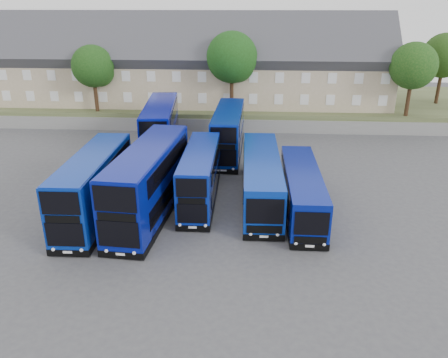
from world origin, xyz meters
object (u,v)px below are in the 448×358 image
dd_front_mid (149,183)px  tree_west (94,68)px  coach_east_a (261,179)px  dd_front_left (94,187)px  tree_east (414,68)px  tree_far (445,57)px  tree_mid (233,59)px

dd_front_mid → tree_west: bearing=120.8°
coach_east_a → tree_west: (-19.06, 19.78, 5.34)m
dd_front_left → tree_east: (28.57, 23.14, 5.20)m
dd_front_mid → tree_far: 43.08m
tree_west → tree_mid: tree_mid is taller
tree_east → coach_east_a: bearing=-130.6°
dd_front_mid → tree_far: size_ratio=1.44×
dd_front_mid → tree_mid: 24.29m
tree_west → tree_east: tree_east is taller
coach_east_a → tree_mid: size_ratio=1.39×
dd_front_mid → tree_far: bearing=48.4°
tree_mid → tree_far: size_ratio=1.06×
coach_east_a → dd_front_left: bearing=-164.9°
dd_front_mid → tree_far: tree_far is taller
dd_front_mid → tree_mid: (4.81, 23.13, 5.66)m
tree_west → tree_east: 36.00m
dd_front_left → coach_east_a: dd_front_left is taller
tree_mid → tree_far: tree_mid is taller
coach_east_a → tree_west: bearing=132.9°
dd_front_mid → coach_east_a: dd_front_mid is taller
tree_mid → tree_east: size_ratio=1.12×
tree_mid → tree_far: 26.80m
dd_front_left → tree_far: (34.58, 30.14, 5.54)m
dd_front_left → tree_far: 46.20m
dd_front_left → dd_front_mid: size_ratio=0.90×
coach_east_a → tree_mid: 21.48m
tree_far → dd_front_mid: bearing=-136.1°
coach_east_a → tree_east: 26.66m
dd_front_left → tree_far: bearing=40.2°
coach_east_a → tree_east: (16.94, 19.78, 5.68)m
tree_east → tree_far: size_ratio=0.94×
dd_front_left → coach_east_a: bearing=15.2°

